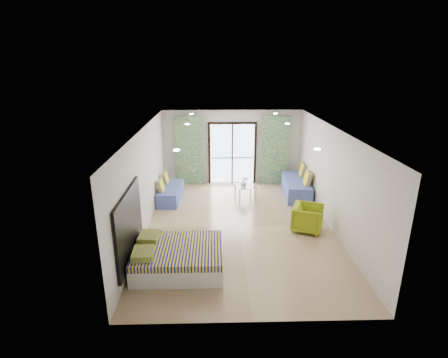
{
  "coord_description": "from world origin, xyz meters",
  "views": [
    {
      "loc": [
        -0.64,
        -8.72,
        4.32
      ],
      "look_at": [
        -0.39,
        0.69,
        1.15
      ],
      "focal_mm": 28.0,
      "sensor_mm": 36.0,
      "label": 1
    }
  ],
  "objects_px": {
    "daybed_right": "(296,186)",
    "daybed_left": "(170,192)",
    "bed": "(178,257)",
    "coffee_table": "(245,187)",
    "armchair": "(308,217)"
  },
  "relations": [
    {
      "from": "daybed_left",
      "to": "coffee_table",
      "type": "relative_size",
      "value": 2.26
    },
    {
      "from": "bed",
      "to": "armchair",
      "type": "bearing_deg",
      "value": 27.79
    },
    {
      "from": "daybed_left",
      "to": "daybed_right",
      "type": "bearing_deg",
      "value": 7.69
    },
    {
      "from": "bed",
      "to": "armchair",
      "type": "height_order",
      "value": "armchair"
    },
    {
      "from": "bed",
      "to": "coffee_table",
      "type": "height_order",
      "value": "coffee_table"
    },
    {
      "from": "daybed_right",
      "to": "daybed_left",
      "type": "bearing_deg",
      "value": -171.41
    },
    {
      "from": "coffee_table",
      "to": "armchair",
      "type": "distance_m",
      "value": 2.84
    },
    {
      "from": "bed",
      "to": "coffee_table",
      "type": "relative_size",
      "value": 2.54
    },
    {
      "from": "daybed_right",
      "to": "armchair",
      "type": "distance_m",
      "value": 2.63
    },
    {
      "from": "daybed_left",
      "to": "daybed_right",
      "type": "distance_m",
      "value": 4.25
    },
    {
      "from": "armchair",
      "to": "daybed_left",
      "type": "bearing_deg",
      "value": 81.09
    },
    {
      "from": "armchair",
      "to": "bed",
      "type": "bearing_deg",
      "value": 139.08
    },
    {
      "from": "daybed_left",
      "to": "bed",
      "type": "bearing_deg",
      "value": -77.65
    },
    {
      "from": "bed",
      "to": "daybed_right",
      "type": "xyz_separation_m",
      "value": [
        3.59,
        4.35,
        0.03
      ]
    },
    {
      "from": "daybed_left",
      "to": "armchair",
      "type": "xyz_separation_m",
      "value": [
        3.94,
        -2.29,
        0.14
      ]
    }
  ]
}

